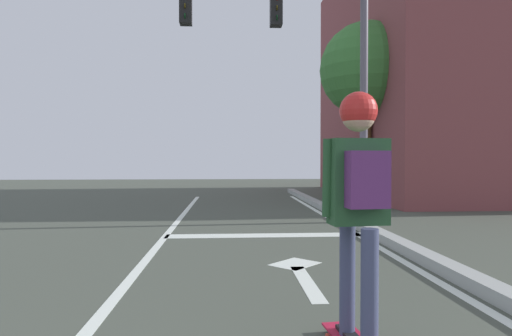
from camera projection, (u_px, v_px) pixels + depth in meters
The scene contains 9 objects.
lane_line_center at pixel (143, 264), 5.56m from camera, with size 0.12×20.00×0.01m, color silver.
lane_line_curbside at pixel (401, 260), 5.76m from camera, with size 0.12×20.00×0.01m, color silver.
stop_bar at pixel (267, 235), 7.64m from camera, with size 3.45×0.40×0.01m, color silver.
lane_arrow_stem at pixel (307, 282), 4.70m from camera, with size 0.16×1.40×0.01m, color silver.
lane_arrow_head at pixel (295, 264), 5.55m from camera, with size 0.56×0.44×0.01m, color silver.
curb_strip at pixel (420, 255), 5.78m from camera, with size 0.24×24.00×0.14m, color #9BA09B.
skater at pixel (359, 185), 2.91m from camera, with size 0.46×0.62×1.68m.
traffic_signal_mast at pixel (291, 44), 9.10m from camera, with size 5.58×0.34×5.18m.
roadside_tree at pixel (367, 70), 13.52m from camera, with size 2.88×2.88×5.49m.
Camera 1 is at (0.73, 0.39, 1.31)m, focal length 31.23 mm.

